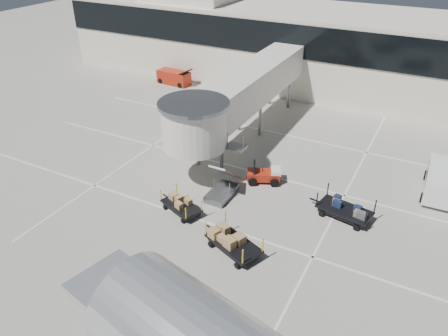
{
  "coord_description": "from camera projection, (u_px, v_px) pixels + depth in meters",
  "views": [
    {
      "loc": [
        10.27,
        -16.77,
        16.72
      ],
      "look_at": [
        -1.45,
        5.44,
        2.0
      ],
      "focal_mm": 35.0,
      "sensor_mm": 36.0,
      "label": 1
    }
  ],
  "objects": [
    {
      "name": "box_cart_far",
      "position": [
        181.0,
        207.0,
        27.87
      ],
      "size": [
        3.46,
        2.28,
        1.34
      ],
      "rotation": [
        0.0,
        0.0,
        -0.36
      ],
      "color": "black",
      "rests_on": "ground"
    },
    {
      "name": "ground_worker",
      "position": [
        143.0,
        267.0,
        22.57
      ],
      "size": [
        0.7,
        0.51,
        1.79
      ],
      "primitive_type": "imported",
      "rotation": [
        0.0,
        0.0,
        0.13
      ],
      "color": "#ADEA18",
      "rests_on": "ground"
    },
    {
      "name": "box_cart_near",
      "position": [
        232.0,
        241.0,
        24.7
      ],
      "size": [
        4.08,
        2.76,
        1.59
      ],
      "rotation": [
        0.0,
        0.0,
        -0.39
      ],
      "color": "black",
      "rests_on": "ground"
    },
    {
      "name": "minivan",
      "position": [
        442.0,
        179.0,
        29.62
      ],
      "size": [
        2.28,
        4.91,
        1.84
      ],
      "rotation": [
        0.0,
        0.0,
        0.03
      ],
      "color": "silver",
      "rests_on": "ground"
    },
    {
      "name": "baggage_tug",
      "position": [
        264.0,
        175.0,
        31.12
      ],
      "size": [
        2.6,
        2.24,
        1.54
      ],
      "rotation": [
        0.0,
        0.0,
        0.42
      ],
      "color": "#9B1F0E",
      "rests_on": "ground"
    },
    {
      "name": "jet_bridge",
      "position": [
        236.0,
        96.0,
        34.17
      ],
      "size": [
        5.7,
        20.4,
        6.03
      ],
      "color": "silver",
      "rests_on": "ground"
    },
    {
      "name": "lane_markings",
      "position": [
        257.0,
        170.0,
        32.77
      ],
      "size": [
        40.0,
        30.0,
        0.02
      ],
      "color": "silver",
      "rests_on": "ground"
    },
    {
      "name": "suitcase_cart",
      "position": [
        345.0,
        211.0,
        27.38
      ],
      "size": [
        4.19,
        2.23,
        1.6
      ],
      "rotation": [
        0.0,
        0.0,
        -0.18
      ],
      "color": "black",
      "rests_on": "ground"
    },
    {
      "name": "belt_loader",
      "position": [
        174.0,
        77.0,
        48.96
      ],
      "size": [
        4.12,
        1.89,
        1.94
      ],
      "rotation": [
        0.0,
        0.0,
        -0.08
      ],
      "color": "#9B1F0E",
      "rests_on": "ground"
    },
    {
      "name": "ground",
      "position": [
        202.0,
        245.0,
        25.38
      ],
      "size": [
        140.0,
        140.0,
        0.0
      ],
      "primitive_type": "plane",
      "color": "#B4B1A1",
      "rests_on": "ground"
    },
    {
      "name": "terminal",
      "position": [
        341.0,
        50.0,
        46.3
      ],
      "size": [
        64.0,
        12.11,
        15.2
      ],
      "color": "silver",
      "rests_on": "ground"
    }
  ]
}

